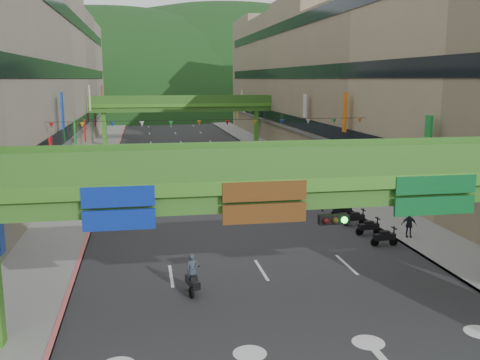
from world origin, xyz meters
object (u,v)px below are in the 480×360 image
scooter_rider_near (193,275)px  scooter_rider_mid (256,170)px  pedestrian_red (347,175)px  car_silver (129,173)px  overpass_near (327,197)px  car_yellow (204,151)px

scooter_rider_near → scooter_rider_mid: scooter_rider_mid is taller
scooter_rider_near → pedestrian_red: (15.86, 21.97, 0.11)m
car_silver → pedestrian_red: bearing=-11.3°
pedestrian_red → overpass_near: bearing=-105.2°
scooter_rider_mid → car_yellow: 17.69m
scooter_rider_mid → car_silver: (-11.61, 2.45, -0.41)m
overpass_near → scooter_rider_mid: (3.68, 29.78, -4.09)m
scooter_rider_mid → car_yellow: scooter_rider_mid is taller
car_silver → car_yellow: (8.75, 15.00, -0.09)m
overpass_near → scooter_rider_near: overpass_near is taller
pedestrian_red → scooter_rider_mid: bearing=163.4°
scooter_rider_near → pedestrian_red: size_ratio=0.98×
overpass_near → car_silver: bearing=103.8°
scooter_rider_mid → scooter_rider_near: bearing=-108.0°
car_silver → scooter_rider_mid: bearing=-6.0°
scooter_rider_mid → pedestrian_red: size_ratio=1.13×
car_yellow → pedestrian_red: size_ratio=1.90×
scooter_rider_near → car_yellow: bearing=82.8°
overpass_near → pedestrian_red: (11.27, 26.30, -4.26)m
scooter_rider_near → pedestrian_red: 27.10m
overpass_near → car_yellow: 47.45m
overpass_near → car_yellow: (0.81, 47.22, -4.59)m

